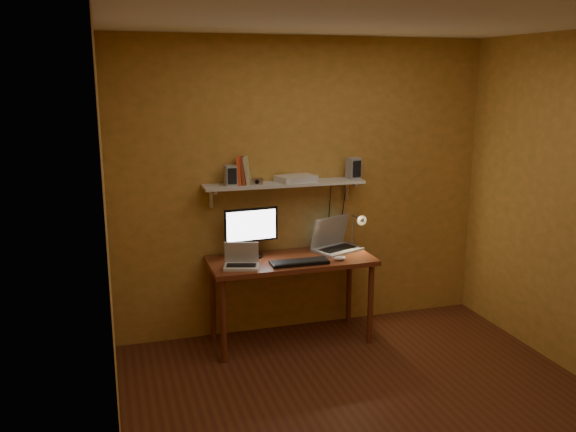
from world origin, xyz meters
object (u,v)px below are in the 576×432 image
object	(u,v)px
keyboard	(299,262)
monitor	(251,230)
speaker_left	(231,175)
wall_shelf	(284,184)
desk_lamp	(358,226)
shelf_camera	(257,181)
speaker_right	(354,168)
router	(296,178)
mouse	(340,258)
netbook	(241,260)
laptop	(334,241)
desk	(291,268)

from	to	relation	value
keyboard	monitor	bearing A→B (deg)	137.23
keyboard	speaker_left	distance (m)	0.92
wall_shelf	keyboard	world-z (taller)	wall_shelf
desk_lamp	shelf_camera	size ratio (longest dim) A/B	3.61
keyboard	speaker_right	size ratio (longest dim) A/B	2.59
monitor	router	distance (m)	0.59
mouse	shelf_camera	size ratio (longest dim) A/B	0.98
speaker_left	speaker_right	distance (m)	1.11
keyboard	shelf_camera	bearing A→B (deg)	133.99
mouse	desk_lamp	size ratio (longest dim) A/B	0.27
wall_shelf	netbook	size ratio (longest dim) A/B	4.36
laptop	keyboard	size ratio (longest dim) A/B	1.00
desk	netbook	bearing A→B (deg)	-167.82
monitor	router	xyz separation A→B (m)	(0.41, 0.05, 0.41)
monitor	speaker_left	size ratio (longest dim) A/B	2.77
netbook	desk	bearing A→B (deg)	28.31
desk_lamp	speaker_left	world-z (taller)	speaker_left
desk_lamp	speaker_left	distance (m)	1.24
desk_lamp	router	size ratio (longest dim) A/B	1.16
keyboard	speaker_left	size ratio (longest dim) A/B	2.84
desk	desk_lamp	xyz separation A→B (m)	(0.66, 0.13, 0.29)
wall_shelf	keyboard	bearing A→B (deg)	-86.53
desk	mouse	world-z (taller)	mouse
keyboard	router	size ratio (longest dim) A/B	1.49
wall_shelf	shelf_camera	world-z (taller)	shelf_camera
monitor	desk	bearing A→B (deg)	-31.07
mouse	shelf_camera	xyz separation A→B (m)	(-0.63, 0.30, 0.64)
netbook	speaker_right	bearing A→B (deg)	31.47
keyboard	shelf_camera	world-z (taller)	shelf_camera
netbook	speaker_left	distance (m)	0.71
laptop	router	xyz separation A→B (m)	(-0.34, 0.05, 0.58)
laptop	desk_lamp	size ratio (longest dim) A/B	1.28
speaker_left	mouse	bearing A→B (deg)	-26.92
mouse	speaker_left	world-z (taller)	speaker_left
netbook	router	size ratio (longest dim) A/B	1.00
desk_lamp	shelf_camera	xyz separation A→B (m)	(-0.92, 0.01, 0.45)
wall_shelf	speaker_left	bearing A→B (deg)	-178.47
netbook	keyboard	distance (m)	0.48
desk	mouse	bearing A→B (deg)	-24.08
netbook	keyboard	bearing A→B (deg)	8.20
monitor	speaker_right	bearing A→B (deg)	-1.69
wall_shelf	monitor	world-z (taller)	wall_shelf
speaker_right	router	xyz separation A→B (m)	(-0.53, 0.00, -0.07)
mouse	laptop	bearing A→B (deg)	91.07
keyboard	speaker_right	distance (m)	1.01
wall_shelf	speaker_right	world-z (taller)	speaker_right
speaker_left	router	bearing A→B (deg)	-2.36
laptop	keyboard	bearing A→B (deg)	-165.89
wall_shelf	speaker_left	size ratio (longest dim) A/B	8.27
netbook	desk_lamp	bearing A→B (deg)	27.50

